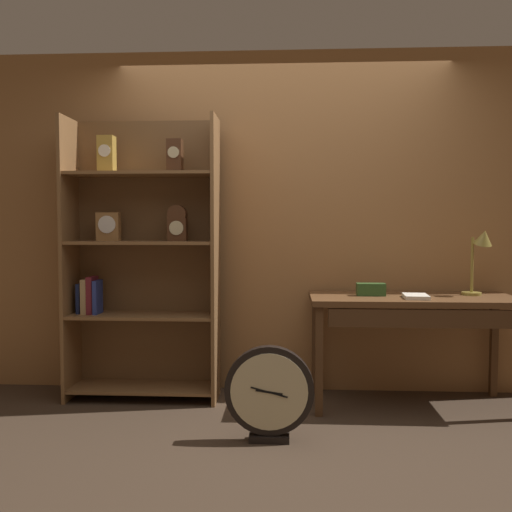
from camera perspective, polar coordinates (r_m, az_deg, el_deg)
ground_plane at (r=3.29m, az=2.53°, el=-19.71°), size 10.00×10.00×0.00m
back_wood_panel at (r=4.30m, az=2.77°, el=3.48°), size 4.80×0.05×2.60m
bookshelf at (r=4.17m, az=-11.68°, el=-0.37°), size 1.10×0.36×2.06m
workbench at (r=4.04m, az=15.81°, el=-5.30°), size 1.43×0.61×0.78m
desk_lamp at (r=4.21m, az=22.07°, el=0.61°), size 0.21×0.21×0.48m
toolbox_small at (r=4.01m, az=11.71°, el=-3.38°), size 0.20×0.10×0.09m
open_repair_manual at (r=3.95m, az=16.08°, el=-4.00°), size 0.18×0.23×0.02m
round_clock_large at (r=3.37m, az=1.37°, el=-13.88°), size 0.53×0.11×0.57m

